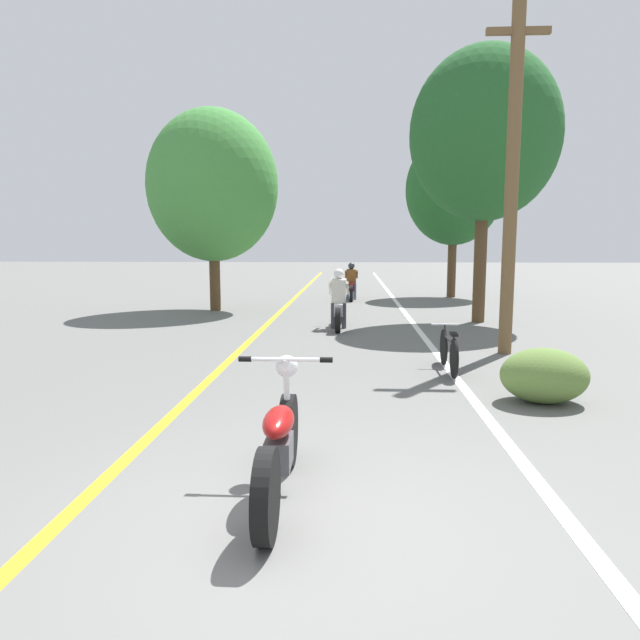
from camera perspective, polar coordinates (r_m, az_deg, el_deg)
name	(u,v)px	position (r m, az deg, el deg)	size (l,w,h in m)	color
ground_plane	(292,529)	(4.32, -2.78, -20.16)	(120.00, 120.00, 0.00)	#60605E
lane_stripe_center	(278,314)	(16.56, -4.22, 0.62)	(0.14, 48.00, 0.01)	yellow
lane_stripe_edge	(406,315)	(16.51, 8.64, 0.53)	(0.14, 48.00, 0.01)	white
utility_pole	(512,176)	(11.01, 18.66, 13.51)	(1.10, 0.24, 6.26)	brown
roadside_tree_right_near	(485,135)	(15.49, 16.15, 17.36)	(3.74, 3.36, 6.88)	#513A23
roadside_tree_right_far	(454,190)	(22.37, 13.26, 12.56)	(3.60, 3.24, 6.11)	#513A23
roadside_tree_left	(213,186)	(17.65, -10.69, 13.04)	(3.89, 3.50, 5.97)	#513A23
roadside_bush	(544,376)	(7.82, 21.51, -5.19)	(1.10, 0.88, 0.70)	#5B7A38
motorcycle_foreground	(279,444)	(4.66, -4.08, -12.25)	(0.82, 2.03, 1.04)	black
motorcycle_rider_lead	(339,306)	(13.69, 1.87, 1.44)	(0.50, 2.06, 1.43)	black
motorcycle_rider_far	(351,285)	(20.83, 3.15, 3.48)	(0.50, 2.12, 1.35)	black
bicycle_parked	(449,351)	(9.28, 12.75, -3.02)	(0.44, 1.57, 0.70)	black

